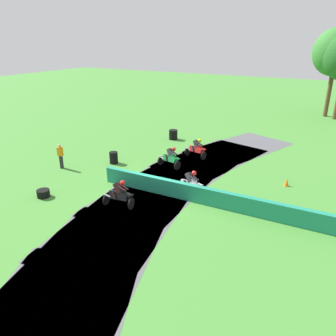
{
  "coord_description": "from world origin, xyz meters",
  "views": [
    {
      "loc": [
        8.5,
        -13.92,
        7.93
      ],
      "look_at": [
        0.02,
        1.5,
        0.9
      ],
      "focal_mm": 34.97,
      "sensor_mm": 36.0,
      "label": 1
    }
  ],
  "objects_px": {
    "motorcycle_chase_green": "(171,158)",
    "tire_stack_near": "(173,135)",
    "tire_stack_mid_b": "(43,193)",
    "traffic_cone": "(287,182)",
    "motorcycle_lead_red": "(197,149)",
    "track_marshal": "(61,156)",
    "tire_stack_mid_a": "(114,158)",
    "motorcycle_trailing_white": "(191,184)",
    "motorcycle_fourth_black": "(120,194)"
  },
  "relations": [
    {
      "from": "motorcycle_fourth_black",
      "to": "tire_stack_mid_a",
      "type": "height_order",
      "value": "motorcycle_fourth_black"
    },
    {
      "from": "tire_stack_mid_b",
      "to": "traffic_cone",
      "type": "bearing_deg",
      "value": 34.66
    },
    {
      "from": "motorcycle_trailing_white",
      "to": "tire_stack_mid_b",
      "type": "xyz_separation_m",
      "value": [
        -6.78,
        -4.05,
        -0.43
      ]
    },
    {
      "from": "tire_stack_near",
      "to": "tire_stack_mid_b",
      "type": "distance_m",
      "value": 12.81
    },
    {
      "from": "motorcycle_lead_red",
      "to": "motorcycle_trailing_white",
      "type": "relative_size",
      "value": 1.01
    },
    {
      "from": "motorcycle_chase_green",
      "to": "tire_stack_mid_a",
      "type": "distance_m",
      "value": 3.93
    },
    {
      "from": "tire_stack_near",
      "to": "track_marshal",
      "type": "xyz_separation_m",
      "value": [
        -3.32,
        -9.25,
        0.42
      ]
    },
    {
      "from": "motorcycle_chase_green",
      "to": "tire_stack_mid_a",
      "type": "bearing_deg",
      "value": -160.92
    },
    {
      "from": "motorcycle_trailing_white",
      "to": "tire_stack_mid_a",
      "type": "relative_size",
      "value": 2.13
    },
    {
      "from": "tire_stack_mid_b",
      "to": "tire_stack_mid_a",
      "type": "bearing_deg",
      "value": 88.05
    },
    {
      "from": "motorcycle_chase_green",
      "to": "tire_stack_near",
      "type": "distance_m",
      "value": 6.3
    },
    {
      "from": "motorcycle_trailing_white",
      "to": "traffic_cone",
      "type": "distance_m",
      "value": 5.69
    },
    {
      "from": "motorcycle_lead_red",
      "to": "tire_stack_mid_a",
      "type": "height_order",
      "value": "motorcycle_lead_red"
    },
    {
      "from": "motorcycle_trailing_white",
      "to": "track_marshal",
      "type": "distance_m",
      "value": 9.03
    },
    {
      "from": "motorcycle_lead_red",
      "to": "tire_stack_mid_a",
      "type": "relative_size",
      "value": 2.14
    },
    {
      "from": "motorcycle_chase_green",
      "to": "traffic_cone",
      "type": "distance_m",
      "value": 7.26
    },
    {
      "from": "motorcycle_fourth_black",
      "to": "tire_stack_near",
      "type": "distance_m",
      "value": 12.02
    },
    {
      "from": "track_marshal",
      "to": "motorcycle_trailing_white",
      "type": "bearing_deg",
      "value": 3.44
    },
    {
      "from": "motorcycle_lead_red",
      "to": "tire_stack_mid_b",
      "type": "height_order",
      "value": "motorcycle_lead_red"
    },
    {
      "from": "tire_stack_near",
      "to": "traffic_cone",
      "type": "xyz_separation_m",
      "value": [
        10.05,
        -5.07,
        -0.18
      ]
    },
    {
      "from": "tire_stack_mid_b",
      "to": "traffic_cone",
      "type": "relative_size",
      "value": 1.53
    },
    {
      "from": "motorcycle_chase_green",
      "to": "motorcycle_fourth_black",
      "type": "xyz_separation_m",
      "value": [
        0.33,
        -5.97,
        0.01
      ]
    },
    {
      "from": "motorcycle_chase_green",
      "to": "motorcycle_fourth_black",
      "type": "relative_size",
      "value": 1.03
    },
    {
      "from": "traffic_cone",
      "to": "motorcycle_fourth_black",
      "type": "bearing_deg",
      "value": -136.54
    },
    {
      "from": "motorcycle_trailing_white",
      "to": "tire_stack_near",
      "type": "relative_size",
      "value": 2.13
    },
    {
      "from": "motorcycle_lead_red",
      "to": "tire_stack_mid_b",
      "type": "distance_m",
      "value": 10.73
    },
    {
      "from": "motorcycle_fourth_black",
      "to": "traffic_cone",
      "type": "height_order",
      "value": "motorcycle_fourth_black"
    },
    {
      "from": "motorcycle_trailing_white",
      "to": "track_marshal",
      "type": "bearing_deg",
      "value": -176.56
    },
    {
      "from": "motorcycle_lead_red",
      "to": "track_marshal",
      "type": "height_order",
      "value": "track_marshal"
    },
    {
      "from": "track_marshal",
      "to": "traffic_cone",
      "type": "relative_size",
      "value": 3.7
    },
    {
      "from": "motorcycle_chase_green",
      "to": "track_marshal",
      "type": "distance_m",
      "value": 7.13
    },
    {
      "from": "motorcycle_lead_red",
      "to": "motorcycle_fourth_black",
      "type": "distance_m",
      "value": 8.5
    },
    {
      "from": "motorcycle_fourth_black",
      "to": "tire_stack_mid_b",
      "type": "relative_size",
      "value": 2.48
    },
    {
      "from": "tire_stack_near",
      "to": "motorcycle_trailing_white",
      "type": "bearing_deg",
      "value": -56.85
    },
    {
      "from": "track_marshal",
      "to": "traffic_cone",
      "type": "xyz_separation_m",
      "value": [
        13.37,
        4.18,
        -0.6
      ]
    },
    {
      "from": "motorcycle_chase_green",
      "to": "track_marshal",
      "type": "relative_size",
      "value": 1.05
    },
    {
      "from": "motorcycle_lead_red",
      "to": "tire_stack_mid_b",
      "type": "xyz_separation_m",
      "value": [
        -4.65,
        -9.66,
        -0.44
      ]
    },
    {
      "from": "tire_stack_near",
      "to": "motorcycle_lead_red",
      "type": "bearing_deg",
      "value": -41.1
    },
    {
      "from": "tire_stack_mid_b",
      "to": "motorcycle_fourth_black",
      "type": "bearing_deg",
      "value": 15.39
    },
    {
      "from": "motorcycle_chase_green",
      "to": "traffic_cone",
      "type": "bearing_deg",
      "value": 4.47
    },
    {
      "from": "motorcycle_trailing_white",
      "to": "tire_stack_mid_a",
      "type": "distance_m",
      "value": 6.82
    },
    {
      "from": "motorcycle_fourth_black",
      "to": "tire_stack_near",
      "type": "height_order",
      "value": "motorcycle_fourth_black"
    },
    {
      "from": "motorcycle_fourth_black",
      "to": "track_marshal",
      "type": "height_order",
      "value": "track_marshal"
    },
    {
      "from": "tire_stack_near",
      "to": "motorcycle_chase_green",
      "type": "bearing_deg",
      "value": -63.4
    },
    {
      "from": "motorcycle_chase_green",
      "to": "tire_stack_near",
      "type": "relative_size",
      "value": 2.14
    },
    {
      "from": "motorcycle_chase_green",
      "to": "tire_stack_mid_b",
      "type": "height_order",
      "value": "motorcycle_chase_green"
    },
    {
      "from": "motorcycle_trailing_white",
      "to": "track_marshal",
      "type": "xyz_separation_m",
      "value": [
        -9.01,
        -0.54,
        0.19
      ]
    },
    {
      "from": "tire_stack_mid_a",
      "to": "track_marshal",
      "type": "xyz_separation_m",
      "value": [
        -2.44,
        -2.34,
        0.42
      ]
    },
    {
      "from": "motorcycle_lead_red",
      "to": "traffic_cone",
      "type": "height_order",
      "value": "motorcycle_lead_red"
    },
    {
      "from": "track_marshal",
      "to": "tire_stack_mid_b",
      "type": "bearing_deg",
      "value": -57.52
    }
  ]
}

